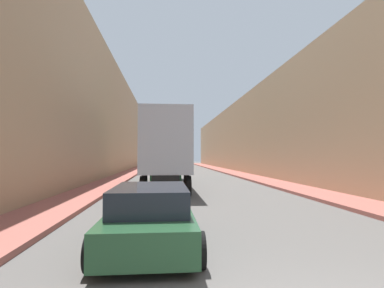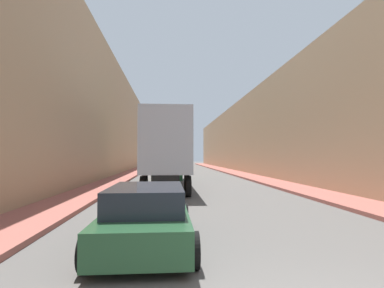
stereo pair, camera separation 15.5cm
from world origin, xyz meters
TOP-DOWN VIEW (x-y plane):
  - sidewalk_right at (5.73, 30.00)m, footprint 2.11×80.00m
  - sidewalk_left at (-5.73, 30.00)m, footprint 2.11×80.00m
  - building_right at (9.78, 30.00)m, footprint 6.00×80.00m
  - building_left at (-9.78, 30.00)m, footprint 6.00×80.00m
  - semi_truck at (-1.77, 17.07)m, footprint 2.46×13.28m
  - sedan_car at (-2.10, 4.19)m, footprint 2.00×4.38m
  - traffic_signal_gantry at (-3.20, 30.80)m, footprint 5.43×0.35m

SIDE VIEW (x-z plane):
  - sidewalk_right at x=5.73m, z-range 0.00..0.15m
  - sidewalk_left at x=-5.73m, z-range 0.00..0.15m
  - sedan_car at x=-2.10m, z-range -0.02..1.27m
  - semi_truck at x=-1.77m, z-range 0.22..4.47m
  - traffic_signal_gantry at x=-3.20m, z-range 1.06..6.61m
  - building_right at x=9.78m, z-range 0.00..8.68m
  - building_left at x=-9.78m, z-range 0.00..11.40m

